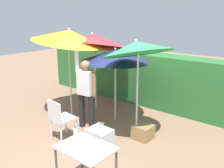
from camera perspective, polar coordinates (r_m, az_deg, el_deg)
name	(u,v)px	position (r m, az deg, el deg)	size (l,w,h in m)	color
ground_plane	(103,134)	(5.74, -1.94, -11.27)	(24.00, 24.00, 0.00)	#937056
hedge_row	(158,81)	(7.29, 10.32, 0.73)	(8.00, 0.70, 1.49)	#2D7033
umbrella_rainbow	(69,36)	(6.35, -9.74, 10.52)	(1.82, 1.79, 2.38)	silver
umbrella_orange	(115,56)	(5.99, 0.75, 6.36)	(1.63, 1.63, 1.82)	silver
umbrella_yellow	(137,48)	(4.98, 5.67, 8.11)	(1.45, 1.42, 2.31)	silver
umbrella_navy	(93,41)	(6.82, -4.19, 9.67)	(2.06, 2.03, 2.35)	silver
person_vendor	(86,89)	(5.75, -5.87, -1.23)	(0.56, 0.27, 1.88)	black
chair_plastic	(60,117)	(5.41, -11.61, -7.37)	(0.48, 0.48, 0.89)	silver
cooler_box	(100,140)	(5.03, -2.81, -12.51)	(0.46, 0.37, 0.45)	silver
crate_cardboard	(143,132)	(5.54, 7.00, -10.65)	(0.38, 0.38, 0.31)	#9E7A4C
folding_table	(86,153)	(3.81, -5.94, -15.10)	(0.80, 0.60, 0.75)	#4C4C51
bottle_water	(76,134)	(3.87, -8.15, -11.16)	(0.07, 0.07, 0.24)	silver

